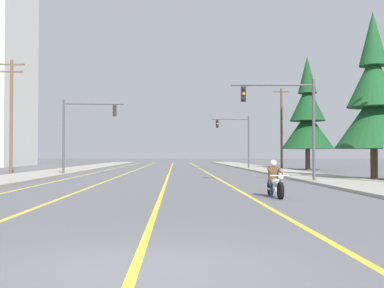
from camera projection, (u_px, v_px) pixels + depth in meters
The scene contains 15 objects.
ground_plane at pixel (138, 270), 6.77m from camera, with size 400.00×400.00×0.00m, color #5B5B60.
lane_stripe_center at pixel (170, 170), 51.73m from camera, with size 0.16×100.00×0.01m, color yellow.
lane_stripe_left at pixel (136, 170), 51.60m from camera, with size 0.16×100.00×0.01m, color yellow.
lane_stripe_right at pixel (202, 170), 51.85m from camera, with size 0.16×100.00×0.01m, color yellow.
lane_stripe_far_left at pixel (107, 170), 51.49m from camera, with size 0.16×100.00×0.01m, color yellow.
sidewalk_kerb_right at pixel (275, 171), 47.09m from camera, with size 4.40×110.00×0.14m, color #9E998E.
sidewalk_kerb_left at pixel (64, 171), 46.38m from camera, with size 4.40×110.00×0.14m, color #9E998E.
motorcycle_with_rider at pixel (275, 182), 18.42m from camera, with size 0.70×2.19×1.46m.
traffic_signal_near_right at pixel (290, 114), 28.39m from camera, with size 5.04×0.40×6.20m.
traffic_signal_near_left at pixel (81, 125), 38.89m from camera, with size 4.95×0.51×6.20m.
traffic_signal_mid_right at pixel (238, 134), 55.61m from camera, with size 4.47×0.46×6.20m.
utility_pole_left_near at pixel (11, 112), 41.83m from camera, with size 2.25×0.26×10.07m.
utility_pole_right_far at pixel (281, 127), 56.89m from camera, with size 1.84×0.26×9.65m.
conifer_tree_right_verge_near at pixel (374, 102), 30.98m from camera, with size 5.05×5.05×11.11m.
conifer_tree_right_verge_far at pixel (307, 118), 51.97m from camera, with size 5.68×5.68×12.50m.
Camera 1 is at (0.55, -6.83, 1.65)m, focal length 44.32 mm.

